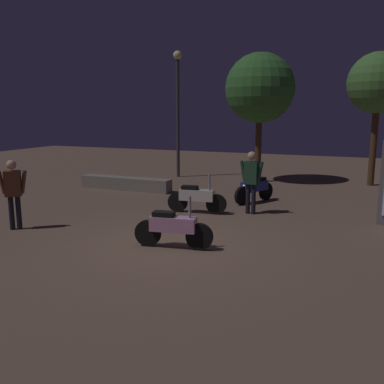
# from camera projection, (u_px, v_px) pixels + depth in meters

# --- Properties ---
(ground_plane) EXTENTS (40.00, 40.00, 0.00)m
(ground_plane) POSITION_uv_depth(u_px,v_px,m) (165.00, 245.00, 8.89)
(ground_plane) COLOR brown
(motorcycle_pink_foreground) EXTENTS (1.66, 0.44, 1.11)m
(motorcycle_pink_foreground) POSITION_uv_depth(u_px,v_px,m) (173.00, 227.00, 8.65)
(motorcycle_pink_foreground) COLOR black
(motorcycle_pink_foreground) RESTS_ON ground_plane
(motorcycle_white_parked_left) EXTENTS (1.66, 0.42, 1.11)m
(motorcycle_white_parked_left) POSITION_uv_depth(u_px,v_px,m) (197.00, 198.00, 11.64)
(motorcycle_white_parked_left) COLOR black
(motorcycle_white_parked_left) RESTS_ON ground_plane
(motorcycle_blue_parked_right) EXTENTS (0.85, 1.52, 1.11)m
(motorcycle_blue_parked_right) POSITION_uv_depth(u_px,v_px,m) (254.00, 188.00, 13.03)
(motorcycle_blue_parked_right) COLOR black
(motorcycle_blue_parked_right) RESTS_ON ground_plane
(person_rider_beside) EXTENTS (0.67, 0.26, 1.72)m
(person_rider_beside) POSITION_uv_depth(u_px,v_px,m) (251.00, 177.00, 11.46)
(person_rider_beside) COLOR black
(person_rider_beside) RESTS_ON ground_plane
(person_bystander_far) EXTENTS (0.59, 0.46, 1.66)m
(person_bystander_far) POSITION_uv_depth(u_px,v_px,m) (13.00, 188.00, 9.93)
(person_bystander_far) COLOR black
(person_bystander_far) RESTS_ON ground_plane
(streetlamp_near) EXTENTS (0.36, 0.36, 5.21)m
(streetlamp_near) POSITION_uv_depth(u_px,v_px,m) (178.00, 99.00, 17.61)
(streetlamp_near) COLOR #38383D
(streetlamp_near) RESTS_ON ground_plane
(tree_left_bg) EXTENTS (2.21, 2.21, 4.90)m
(tree_left_bg) POSITION_uv_depth(u_px,v_px,m) (378.00, 84.00, 15.40)
(tree_left_bg) COLOR #4C331E
(tree_left_bg) RESTS_ON ground_plane
(tree_center_bg) EXTENTS (2.68, 2.68, 4.99)m
(tree_center_bg) POSITION_uv_depth(u_px,v_px,m) (260.00, 89.00, 16.24)
(tree_center_bg) COLOR #4C331E
(tree_center_bg) RESTS_ON ground_plane
(planter_wall_low) EXTENTS (3.48, 0.50, 0.45)m
(planter_wall_low) POSITION_uv_depth(u_px,v_px,m) (126.00, 183.00, 15.18)
(planter_wall_low) COLOR gray
(planter_wall_low) RESTS_ON ground_plane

